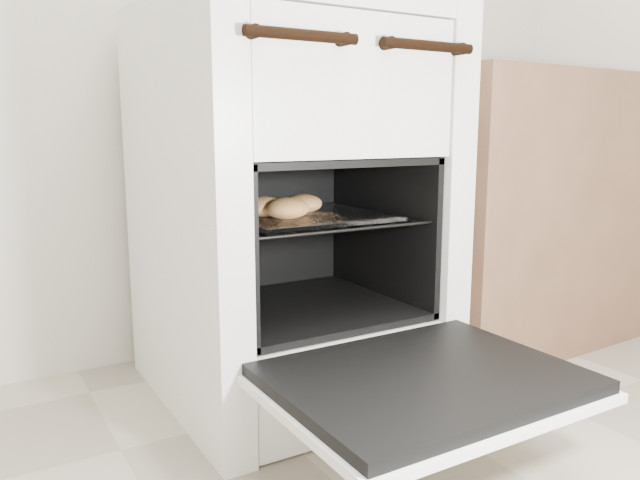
{
  "coord_description": "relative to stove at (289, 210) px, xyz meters",
  "views": [
    {
      "loc": [
        -0.6,
        -0.25,
        0.69
      ],
      "look_at": [
        0.14,
        0.99,
        0.43
      ],
      "focal_mm": 35.0,
      "sensor_mm": 36.0,
      "label": 1
    }
  ],
  "objects": [
    {
      "name": "foil_sheet",
      "position": [
        -0.0,
        -0.09,
        -0.0
      ],
      "size": [
        0.36,
        0.32,
        0.01
      ],
      "primitive_type": "cube",
      "color": "white",
      "rests_on": "oven_rack"
    },
    {
      "name": "counter",
      "position": [
        0.85,
        0.04,
        -0.05
      ],
      "size": [
        0.88,
        0.61,
        0.85
      ],
      "primitive_type": "cube",
      "rotation": [
        0.0,
        0.0,
        0.04
      ],
      "color": "brown",
      "rests_on": "ground"
    },
    {
      "name": "oven_door",
      "position": [
        -0.0,
        -0.54,
        -0.27
      ],
      "size": [
        0.58,
        0.45,
        0.04
      ],
      "color": "black",
      "rests_on": "stove"
    },
    {
      "name": "stove",
      "position": [
        0.0,
        0.0,
        0.0
      ],
      "size": [
        0.64,
        0.72,
        0.99
      ],
      "color": "silver",
      "rests_on": "ground"
    },
    {
      "name": "oven_rack",
      "position": [
        0.0,
        -0.07,
        -0.01
      ],
      "size": [
        0.47,
        0.45,
        0.01
      ],
      "color": "black",
      "rests_on": "stove"
    },
    {
      "name": "baked_rolls",
      "position": [
        -0.06,
        -0.09,
        0.02
      ],
      "size": [
        0.24,
        0.19,
        0.05
      ],
      "color": "tan",
      "rests_on": "foil_sheet"
    }
  ]
}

